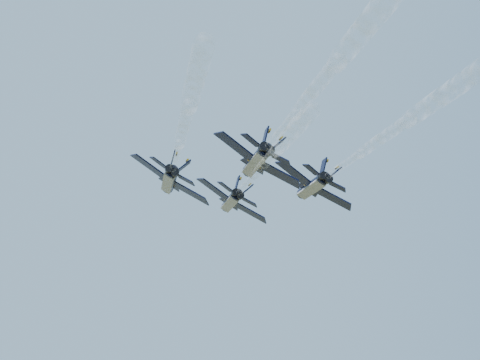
{
  "coord_description": "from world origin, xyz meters",
  "views": [
    {
      "loc": [
        -0.68,
        -94.25,
        72.77
      ],
      "look_at": [
        -0.6,
        1.67,
        100.39
      ],
      "focal_mm": 50.0,
      "sensor_mm": 36.0,
      "label": 1
    }
  ],
  "objects_px": {
    "jet_left": "(170,181)",
    "jet_slot": "(256,162)",
    "jet_lead": "(231,202)",
    "jet_right": "(312,187)"
  },
  "relations": [
    {
      "from": "jet_lead",
      "to": "jet_left",
      "type": "relative_size",
      "value": 1.0
    },
    {
      "from": "jet_left",
      "to": "jet_right",
      "type": "height_order",
      "value": "same"
    },
    {
      "from": "jet_left",
      "to": "jet_lead",
      "type": "bearing_deg",
      "value": 44.42
    },
    {
      "from": "jet_right",
      "to": "jet_slot",
      "type": "relative_size",
      "value": 1.0
    },
    {
      "from": "jet_lead",
      "to": "jet_left",
      "type": "height_order",
      "value": "same"
    },
    {
      "from": "jet_slot",
      "to": "jet_lead",
      "type": "bearing_deg",
      "value": 89.44
    },
    {
      "from": "jet_left",
      "to": "jet_slot",
      "type": "xyz_separation_m",
      "value": [
        12.29,
        -9.07,
        0.0
      ]
    },
    {
      "from": "jet_left",
      "to": "jet_slot",
      "type": "bearing_deg",
      "value": -46.43
    },
    {
      "from": "jet_left",
      "to": "jet_slot",
      "type": "height_order",
      "value": "same"
    },
    {
      "from": "jet_lead",
      "to": "jet_left",
      "type": "bearing_deg",
      "value": -135.58
    }
  ]
}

